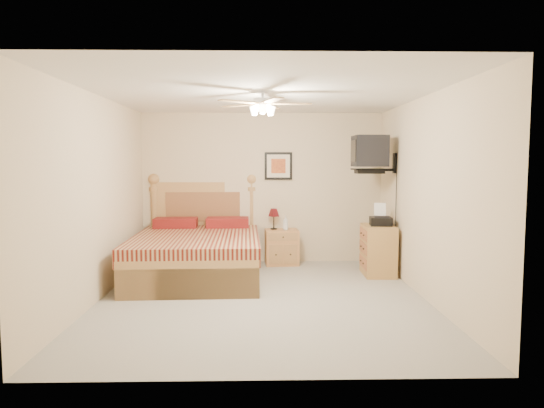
{
  "coord_description": "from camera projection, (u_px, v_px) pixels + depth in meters",
  "views": [
    {
      "loc": [
        -0.02,
        -5.87,
        1.69
      ],
      "look_at": [
        0.13,
        0.9,
        1.1
      ],
      "focal_mm": 32.0,
      "sensor_mm": 36.0,
      "label": 1
    }
  ],
  "objects": [
    {
      "name": "wall_right",
      "position": [
        426.0,
        198.0,
        5.93
      ],
      "size": [
        0.04,
        4.5,
        2.5
      ],
      "primitive_type": "cube",
      "color": "beige",
      "rests_on": "ground"
    },
    {
      "name": "nightstand",
      "position": [
        282.0,
        247.0,
        7.98
      ],
      "size": [
        0.56,
        0.44,
        0.58
      ],
      "primitive_type": "cube",
      "rotation": [
        0.0,
        0.0,
        0.08
      ],
      "color": "#BF7644",
      "rests_on": "ground"
    },
    {
      "name": "bed",
      "position": [
        197.0,
        227.0,
        7.03
      ],
      "size": [
        1.84,
        2.37,
        1.5
      ],
      "primitive_type": null,
      "rotation": [
        0.0,
        0.0,
        0.03
      ],
      "color": "#BD844B",
      "rests_on": "ground"
    },
    {
      "name": "framed_picture",
      "position": [
        278.0,
        166.0,
        8.08
      ],
      "size": [
        0.46,
        0.04,
        0.46
      ],
      "primitive_type": "cube",
      "color": "black",
      "rests_on": "wall_back"
    },
    {
      "name": "magazine_lower",
      "position": [
        375.0,
        223.0,
        7.39
      ],
      "size": [
        0.24,
        0.29,
        0.02
      ],
      "primitive_type": "imported",
      "rotation": [
        0.0,
        0.0,
        0.22
      ],
      "color": "beige",
      "rests_on": "dresser"
    },
    {
      "name": "floor",
      "position": [
        263.0,
        299.0,
        6.0
      ],
      "size": [
        4.5,
        4.5,
        0.0
      ],
      "primitive_type": "plane",
      "color": "gray",
      "rests_on": "ground"
    },
    {
      "name": "fax_machine",
      "position": [
        381.0,
        214.0,
        7.17
      ],
      "size": [
        0.34,
        0.36,
        0.33
      ],
      "primitive_type": null,
      "rotation": [
        0.0,
        0.0,
        -0.11
      ],
      "color": "black",
      "rests_on": "dresser"
    },
    {
      "name": "wall_front",
      "position": [
        264.0,
        220.0,
        3.65
      ],
      "size": [
        4.0,
        0.04,
        2.5
      ],
      "primitive_type": "cube",
      "color": "beige",
      "rests_on": "ground"
    },
    {
      "name": "table_lamp",
      "position": [
        274.0,
        219.0,
        7.99
      ],
      "size": [
        0.22,
        0.22,
        0.34
      ],
      "primitive_type": null,
      "rotation": [
        0.0,
        0.0,
        -0.21
      ],
      "color": "#581014",
      "rests_on": "nightstand"
    },
    {
      "name": "wall_tv",
      "position": [
        380.0,
        154.0,
        7.21
      ],
      "size": [
        0.56,
        0.46,
        0.58
      ],
      "primitive_type": null,
      "color": "black",
      "rests_on": "wall_right"
    },
    {
      "name": "dresser",
      "position": [
        378.0,
        250.0,
        7.23
      ],
      "size": [
        0.46,
        0.64,
        0.75
      ],
      "primitive_type": "cube",
      "rotation": [
        0.0,
        0.0,
        -0.03
      ],
      "color": "#A07245",
      "rests_on": "ground"
    },
    {
      "name": "ceiling_fan",
      "position": [
        263.0,
        104.0,
        5.59
      ],
      "size": [
        1.14,
        1.14,
        0.28
      ],
      "primitive_type": null,
      "color": "white",
      "rests_on": "ceiling"
    },
    {
      "name": "lotion_bottle",
      "position": [
        286.0,
        223.0,
        7.9
      ],
      "size": [
        0.09,
        0.09,
        0.24
      ],
      "primitive_type": "imported",
      "rotation": [
        0.0,
        0.0,
        -0.03
      ],
      "color": "silver",
      "rests_on": "nightstand"
    },
    {
      "name": "magazine_upper",
      "position": [
        375.0,
        221.0,
        7.4
      ],
      "size": [
        0.23,
        0.28,
        0.02
      ],
      "primitive_type": "imported",
      "rotation": [
        0.0,
        0.0,
        0.23
      ],
      "color": "gray",
      "rests_on": "magazine_lower"
    },
    {
      "name": "wall_back",
      "position": [
        262.0,
        188.0,
        8.13
      ],
      "size": [
        4.0,
        0.04,
        2.5
      ],
      "primitive_type": "cube",
      "color": "beige",
      "rests_on": "ground"
    },
    {
      "name": "ceiling",
      "position": [
        262.0,
        94.0,
        5.78
      ],
      "size": [
        4.0,
        4.5,
        0.04
      ],
      "primitive_type": "cube",
      "color": "white",
      "rests_on": "ground"
    },
    {
      "name": "wall_left",
      "position": [
        97.0,
        198.0,
        5.84
      ],
      "size": [
        0.04,
        4.5,
        2.5
      ],
      "primitive_type": "cube",
      "color": "beige",
      "rests_on": "ground"
    }
  ]
}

